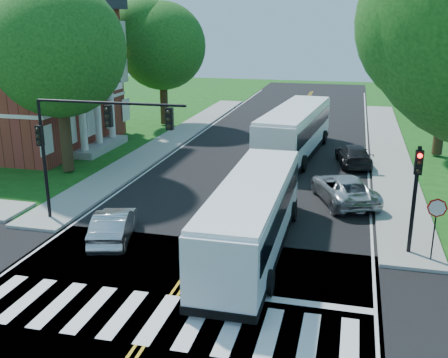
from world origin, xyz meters
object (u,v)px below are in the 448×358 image
(signal_nw, at_px, (87,133))
(signal_ne, at_px, (416,186))
(bus_follow, at_px, (295,130))
(hatchback, at_px, (114,226))
(bus_lead, at_px, (253,215))
(suv, at_px, (344,189))
(dark_sedan, at_px, (353,155))

(signal_nw, bearing_deg, signal_ne, 0.05)
(bus_follow, height_order, hatchback, bus_follow)
(bus_lead, bearing_deg, signal_ne, -170.75)
(signal_nw, distance_m, suv, 13.28)
(bus_follow, xyz_separation_m, suv, (3.67, -9.37, -1.04))
(hatchback, bearing_deg, dark_sedan, -138.17)
(signal_nw, distance_m, signal_ne, 14.13)
(hatchback, xyz_separation_m, dark_sedan, (9.90, 15.17, -0.00))
(signal_ne, relative_size, bus_lead, 0.38)
(bus_follow, bearing_deg, suv, 116.88)
(bus_follow, height_order, suv, bus_follow)
(bus_lead, distance_m, suv, 7.93)
(suv, relative_size, dark_sedan, 1.12)
(bus_follow, relative_size, dark_sedan, 2.78)
(hatchback, bearing_deg, signal_nw, -55.61)
(bus_follow, distance_m, hatchback, 17.92)
(bus_lead, height_order, bus_follow, bus_follow)
(hatchback, bearing_deg, suv, -156.56)
(signal_nw, bearing_deg, bus_follow, 63.78)
(bus_lead, bearing_deg, signal_nw, -7.87)
(suv, bearing_deg, bus_lead, 43.31)
(signal_ne, xyz_separation_m, bus_follow, (-6.47, 15.40, -1.18))
(suv, height_order, dark_sedan, suv)
(signal_ne, relative_size, hatchback, 1.05)
(suv, bearing_deg, dark_sedan, -113.50)
(signal_nw, relative_size, dark_sedan, 1.51)
(suv, bearing_deg, bus_follow, -89.03)
(signal_ne, bearing_deg, dark_sedan, 99.91)
(signal_nw, bearing_deg, bus_lead, -7.62)
(signal_nw, relative_size, bus_follow, 0.54)
(signal_ne, bearing_deg, bus_lead, -170.50)
(signal_ne, bearing_deg, suv, 114.87)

